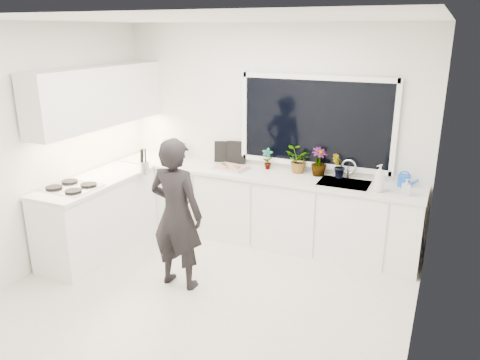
% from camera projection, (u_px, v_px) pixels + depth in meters
% --- Properties ---
extents(floor, '(4.00, 3.50, 0.02)m').
position_uv_depth(floor, '(207.00, 294.00, 4.85)').
color(floor, beige).
rests_on(floor, ground).
extents(wall_back, '(4.00, 0.02, 2.70)m').
position_uv_depth(wall_back, '(270.00, 133.00, 5.96)').
color(wall_back, white).
rests_on(wall_back, ground).
extents(wall_left, '(0.02, 3.50, 2.70)m').
position_uv_depth(wall_left, '(45.00, 148.00, 5.23)').
color(wall_left, white).
rests_on(wall_left, ground).
extents(wall_right, '(0.02, 3.50, 2.70)m').
position_uv_depth(wall_right, '(430.00, 199.00, 3.65)').
color(wall_right, white).
rests_on(wall_right, ground).
extents(ceiling, '(4.00, 3.50, 0.02)m').
position_uv_depth(ceiling, '(200.00, 18.00, 4.02)').
color(ceiling, white).
rests_on(ceiling, wall_back).
extents(window, '(1.80, 0.02, 1.00)m').
position_uv_depth(window, '(315.00, 122.00, 5.63)').
color(window, black).
rests_on(window, wall_back).
extents(base_cabinets_back, '(3.92, 0.58, 0.88)m').
position_uv_depth(base_cabinets_back, '(260.00, 208.00, 5.97)').
color(base_cabinets_back, white).
rests_on(base_cabinets_back, floor).
extents(base_cabinets_left, '(0.58, 1.60, 0.88)m').
position_uv_depth(base_cabinets_left, '(98.00, 217.00, 5.67)').
color(base_cabinets_left, white).
rests_on(base_cabinets_left, floor).
extents(countertop_back, '(3.94, 0.62, 0.04)m').
position_uv_depth(countertop_back, '(260.00, 174.00, 5.82)').
color(countertop_back, silver).
rests_on(countertop_back, base_cabinets_back).
extents(countertop_left, '(0.62, 1.60, 0.04)m').
position_uv_depth(countertop_left, '(95.00, 181.00, 5.53)').
color(countertop_left, silver).
rests_on(countertop_left, base_cabinets_left).
extents(upper_cabinets, '(0.34, 2.10, 0.70)m').
position_uv_depth(upper_cabinets, '(99.00, 96.00, 5.59)').
color(upper_cabinets, white).
rests_on(upper_cabinets, wall_left).
extents(sink, '(0.58, 0.42, 0.14)m').
position_uv_depth(sink, '(344.00, 187.00, 5.43)').
color(sink, silver).
rests_on(sink, countertop_back).
extents(faucet, '(0.03, 0.03, 0.22)m').
position_uv_depth(faucet, '(348.00, 169.00, 5.55)').
color(faucet, silver).
rests_on(faucet, countertop_back).
extents(stovetop, '(0.56, 0.48, 0.03)m').
position_uv_depth(stovetop, '(72.00, 187.00, 5.23)').
color(stovetop, black).
rests_on(stovetop, countertop_left).
extents(person, '(0.59, 0.39, 1.61)m').
position_uv_depth(person, '(176.00, 214.00, 4.80)').
color(person, black).
rests_on(person, floor).
extents(pizza_tray, '(0.46, 0.36, 0.03)m').
position_uv_depth(pizza_tray, '(231.00, 168.00, 5.95)').
color(pizza_tray, '#B1B1B5').
rests_on(pizza_tray, countertop_back).
extents(pizza, '(0.41, 0.32, 0.01)m').
position_uv_depth(pizza, '(231.00, 167.00, 5.94)').
color(pizza, red).
rests_on(pizza, pizza_tray).
extents(watering_can, '(0.17, 0.17, 0.13)m').
position_uv_depth(watering_can, '(404.00, 181.00, 5.28)').
color(watering_can, blue).
rests_on(watering_can, countertop_back).
extents(paper_towel_roll, '(0.14, 0.14, 0.26)m').
position_uv_depth(paper_towel_roll, '(164.00, 148.00, 6.45)').
color(paper_towel_roll, white).
rests_on(paper_towel_roll, countertop_back).
extents(knife_block, '(0.16, 0.14, 0.22)m').
position_uv_depth(knife_block, '(179.00, 151.00, 6.41)').
color(knife_block, '#987146').
rests_on(knife_block, countertop_back).
extents(utensil_crock, '(0.14, 0.14, 0.16)m').
position_uv_depth(utensil_crock, '(144.00, 167.00, 5.74)').
color(utensil_crock, silver).
rests_on(utensil_crock, countertop_left).
extents(picture_frame_large, '(0.21, 0.09, 0.28)m').
position_uv_depth(picture_frame_large, '(223.00, 152.00, 6.24)').
color(picture_frame_large, black).
rests_on(picture_frame_large, countertop_back).
extents(picture_frame_small, '(0.25, 0.07, 0.30)m').
position_uv_depth(picture_frame_small, '(236.00, 152.00, 6.16)').
color(picture_frame_small, black).
rests_on(picture_frame_small, countertop_back).
extents(herb_plants, '(1.08, 0.32, 0.34)m').
position_uv_depth(herb_plants, '(306.00, 161.00, 5.70)').
color(herb_plants, '#26662D').
rests_on(herb_plants, countertop_back).
extents(soap_bottles, '(0.41, 0.16, 0.30)m').
position_uv_depth(soap_bottles, '(385.00, 180.00, 5.05)').
color(soap_bottles, '#D8BF66').
rests_on(soap_bottles, countertop_back).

